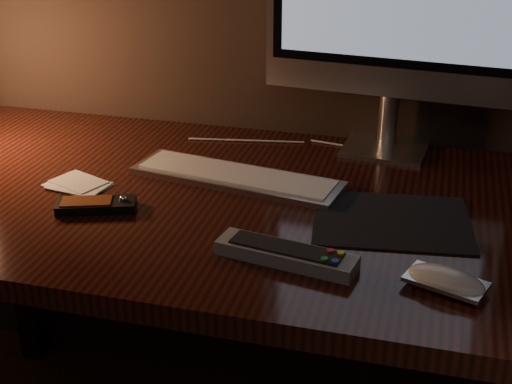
% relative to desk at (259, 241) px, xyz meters
% --- Properties ---
extents(desk, '(1.60, 0.75, 0.75)m').
position_rel_desk_xyz_m(desk, '(0.00, 0.00, 0.00)').
color(desk, black).
rests_on(desk, ground).
extents(keyboard, '(0.44, 0.19, 0.02)m').
position_rel_desk_xyz_m(keyboard, '(-0.05, 0.01, 0.14)').
color(keyboard, silver).
rests_on(keyboard, desk).
extents(mousepad, '(0.30, 0.25, 0.00)m').
position_rel_desk_xyz_m(mousepad, '(0.27, -0.09, 0.13)').
color(mousepad, black).
rests_on(mousepad, desk).
extents(mouse, '(0.13, 0.10, 0.02)m').
position_rel_desk_xyz_m(mouse, '(0.37, -0.30, 0.14)').
color(mouse, white).
rests_on(mouse, desk).
extents(media_remote, '(0.15, 0.10, 0.03)m').
position_rel_desk_xyz_m(media_remote, '(-0.26, -0.19, 0.14)').
color(media_remote, black).
rests_on(media_remote, desk).
extents(tv_remote, '(0.23, 0.09, 0.03)m').
position_rel_desk_xyz_m(tv_remote, '(0.12, -0.28, 0.14)').
color(tv_remote, gray).
rests_on(tv_remote, desk).
extents(papers, '(0.14, 0.11, 0.01)m').
position_rel_desk_xyz_m(papers, '(-0.34, -0.10, 0.13)').
color(papers, white).
rests_on(papers, desk).
extents(cable, '(0.51, 0.02, 0.00)m').
position_rel_desk_xyz_m(cable, '(0.04, 0.22, 0.13)').
color(cable, white).
rests_on(cable, desk).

